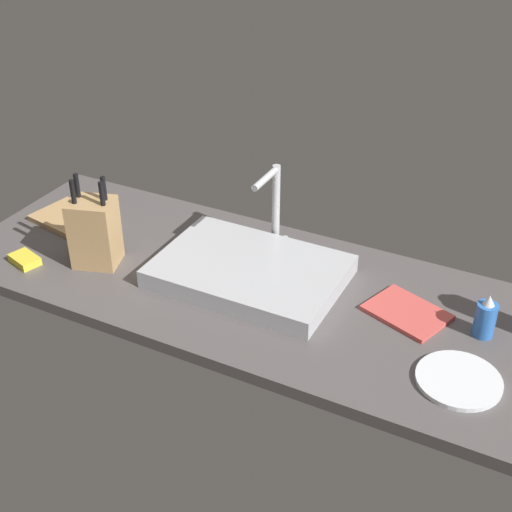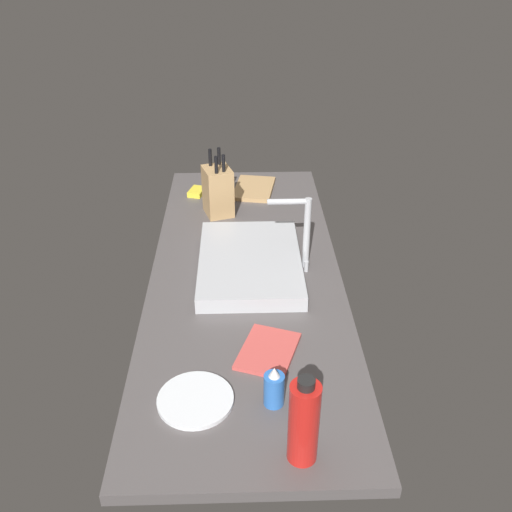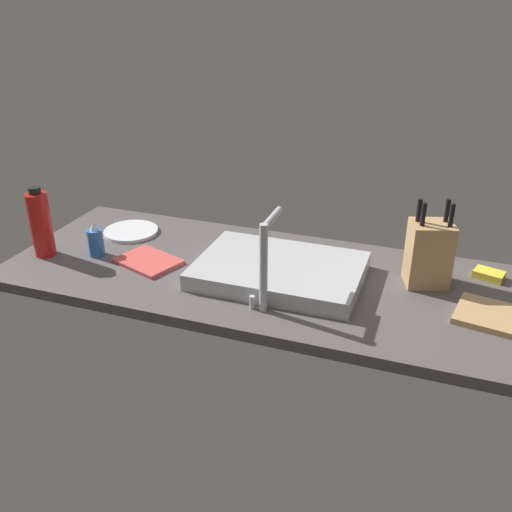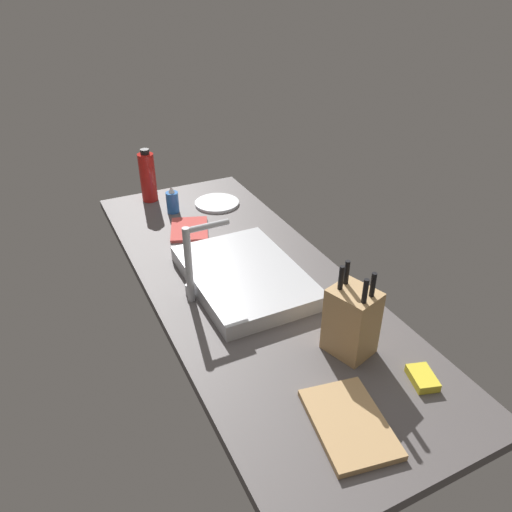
% 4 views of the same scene
% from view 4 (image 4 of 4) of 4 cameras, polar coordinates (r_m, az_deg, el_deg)
% --- Properties ---
extents(countertop_slab, '(1.78, 0.67, 0.04)m').
position_cam_4_polar(countertop_slab, '(1.73, -1.13, -3.15)').
color(countertop_slab, '#514C4C').
rests_on(countertop_slab, ground).
extents(sink_basin, '(0.52, 0.36, 0.05)m').
position_cam_4_polar(sink_basin, '(1.69, -1.35, -2.36)').
color(sink_basin, '#B7BABF').
rests_on(sink_basin, countertop_slab).
extents(faucet, '(0.06, 0.15, 0.27)m').
position_cam_4_polar(faucet, '(1.55, -7.31, -0.12)').
color(faucet, '#B7BABF').
rests_on(faucet, countertop_slab).
extents(knife_block, '(0.15, 0.14, 0.27)m').
position_cam_4_polar(knife_block, '(1.39, 11.06, -7.44)').
color(knife_block, tan).
rests_on(knife_block, countertop_slab).
extents(cutting_board, '(0.28, 0.21, 0.02)m').
position_cam_4_polar(cutting_board, '(1.26, 10.78, -18.57)').
color(cutting_board, tan).
rests_on(cutting_board, countertop_slab).
extents(soap_bottle, '(0.05, 0.05, 0.12)m').
position_cam_4_polar(soap_bottle, '(2.19, -9.70, 6.30)').
color(soap_bottle, blue).
rests_on(soap_bottle, countertop_slab).
extents(water_bottle, '(0.07, 0.07, 0.24)m').
position_cam_4_polar(water_bottle, '(2.30, -12.49, 8.99)').
color(water_bottle, red).
rests_on(water_bottle, countertop_slab).
extents(dinner_plate, '(0.20, 0.20, 0.01)m').
position_cam_4_polar(dinner_plate, '(2.26, -4.56, 6.17)').
color(dinner_plate, white).
rests_on(dinner_plate, countertop_slab).
extents(dish_towel, '(0.24, 0.21, 0.01)m').
position_cam_4_polar(dish_towel, '(2.04, -7.77, 3.12)').
color(dish_towel, '#CC4C47').
rests_on(dish_towel, countertop_slab).
extents(dish_sponge, '(0.10, 0.08, 0.02)m').
position_cam_4_polar(dish_sponge, '(1.40, 18.81, -13.30)').
color(dish_sponge, yellow).
rests_on(dish_sponge, countertop_slab).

